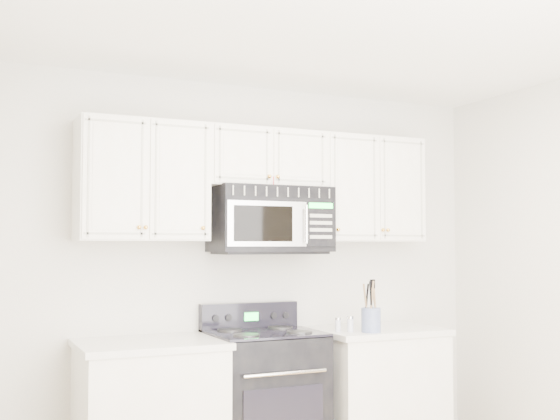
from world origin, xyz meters
TOP-DOWN VIEW (x-y plane):
  - room at (0.00, 0.00)m, footprint 3.51×3.51m
  - base_cabinet_right at (0.80, 1.44)m, footprint 0.86×0.65m
  - range at (-0.04, 1.46)m, footprint 0.70×0.64m
  - upper_cabinets at (-0.00, 1.58)m, footprint 2.44×0.37m
  - microwave at (0.04, 1.55)m, footprint 0.79×0.44m
  - utensil_crock at (0.63, 1.23)m, footprint 0.13×0.13m
  - shaker_salt at (0.45, 1.35)m, footprint 0.04×0.04m
  - shaker_pepper at (0.51, 1.30)m, footprint 0.04×0.04m

SIDE VIEW (x-z plane):
  - base_cabinet_right at x=0.80m, z-range -0.03..0.89m
  - range at x=-0.04m, z-range -0.07..1.04m
  - shaker_salt at x=0.45m, z-range 0.92..1.01m
  - shaker_pepper at x=0.51m, z-range 0.92..1.02m
  - utensil_crock at x=0.63m, z-range 0.84..1.18m
  - room at x=0.00m, z-range 0.00..2.60m
  - microwave at x=0.04m, z-range 1.45..1.88m
  - upper_cabinets at x=0.00m, z-range 1.56..2.31m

